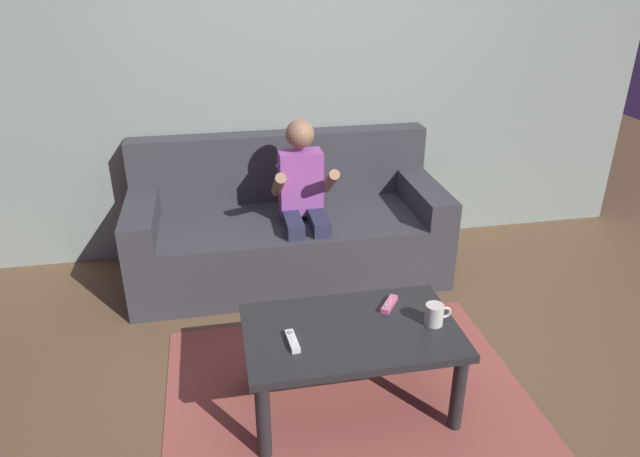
{
  "coord_description": "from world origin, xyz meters",
  "views": [
    {
      "loc": [
        -0.6,
        -1.96,
        1.85
      ],
      "look_at": [
        -0.1,
        0.66,
        0.58
      ],
      "focal_mm": 32.17,
      "sensor_mm": 36.0,
      "label": 1
    }
  ],
  "objects_px": {
    "person_seated_on_couch": "(303,198)",
    "coffee_mug": "(435,314)",
    "game_remote_pink_center": "(389,304)",
    "game_remote_white_near_edge": "(292,341)",
    "coffee_table": "(351,341)",
    "couch": "(287,229)"
  },
  "relations": [
    {
      "from": "person_seated_on_couch",
      "to": "coffee_mug",
      "type": "distance_m",
      "value": 1.2
    },
    {
      "from": "person_seated_on_couch",
      "to": "game_remote_pink_center",
      "type": "xyz_separation_m",
      "value": [
        0.24,
        -0.97,
        -0.15
      ]
    },
    {
      "from": "person_seated_on_couch",
      "to": "game_remote_white_near_edge",
      "type": "xyz_separation_m",
      "value": [
        -0.24,
        -1.16,
        -0.15
      ]
    },
    {
      "from": "coffee_table",
      "to": "coffee_mug",
      "type": "relative_size",
      "value": 7.82
    },
    {
      "from": "coffee_table",
      "to": "person_seated_on_couch",
      "type": "bearing_deg",
      "value": 91.28
    },
    {
      "from": "game_remote_pink_center",
      "to": "game_remote_white_near_edge",
      "type": "bearing_deg",
      "value": -158.2
    },
    {
      "from": "coffee_mug",
      "to": "coffee_table",
      "type": "bearing_deg",
      "value": 174.83
    },
    {
      "from": "game_remote_white_near_edge",
      "to": "person_seated_on_couch",
      "type": "bearing_deg",
      "value": 78.31
    },
    {
      "from": "game_remote_white_near_edge",
      "to": "game_remote_pink_center",
      "type": "distance_m",
      "value": 0.51
    },
    {
      "from": "couch",
      "to": "coffee_mug",
      "type": "bearing_deg",
      "value": -70.72
    },
    {
      "from": "person_seated_on_couch",
      "to": "game_remote_pink_center",
      "type": "height_order",
      "value": "person_seated_on_couch"
    },
    {
      "from": "game_remote_white_near_edge",
      "to": "coffee_mug",
      "type": "xyz_separation_m",
      "value": [
        0.62,
        0.02,
        0.04
      ]
    },
    {
      "from": "game_remote_pink_center",
      "to": "person_seated_on_couch",
      "type": "bearing_deg",
      "value": 103.69
    },
    {
      "from": "couch",
      "to": "game_remote_pink_center",
      "type": "xyz_separation_m",
      "value": [
        0.31,
        -1.15,
        0.13
      ]
    },
    {
      "from": "person_seated_on_couch",
      "to": "coffee_mug",
      "type": "xyz_separation_m",
      "value": [
        0.39,
        -1.13,
        -0.12
      ]
    },
    {
      "from": "couch",
      "to": "game_remote_white_near_edge",
      "type": "height_order",
      "value": "couch"
    },
    {
      "from": "couch",
      "to": "person_seated_on_couch",
      "type": "xyz_separation_m",
      "value": [
        0.08,
        -0.19,
        0.28
      ]
    },
    {
      "from": "couch",
      "to": "game_remote_pink_center",
      "type": "distance_m",
      "value": 1.2
    },
    {
      "from": "person_seated_on_couch",
      "to": "game_remote_pink_center",
      "type": "relative_size",
      "value": 7.53
    },
    {
      "from": "coffee_mug",
      "to": "couch",
      "type": "bearing_deg",
      "value": 109.28
    },
    {
      "from": "couch",
      "to": "coffee_mug",
      "type": "relative_size",
      "value": 16.17
    },
    {
      "from": "coffee_table",
      "to": "game_remote_pink_center",
      "type": "bearing_deg",
      "value": 32.33
    }
  ]
}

